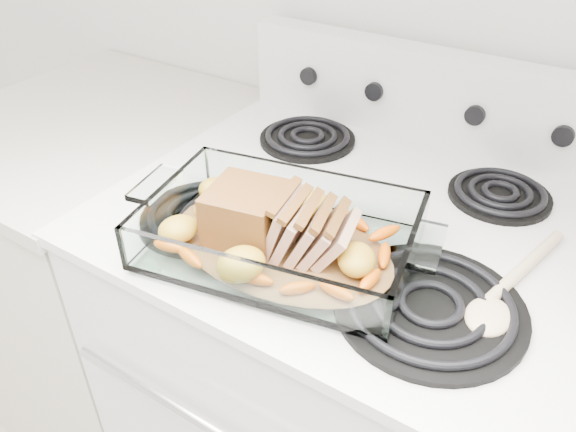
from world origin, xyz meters
The scene contains 6 objects.
electric_range centered at (0.00, 1.66, 0.48)m, with size 0.78×0.70×1.12m.
counter_left centered at (-0.67, 1.66, 0.47)m, with size 0.58×0.68×0.93m.
baking_dish centered at (-0.04, 1.49, 0.96)m, with size 0.38×0.25×0.07m.
pork_roast centered at (-0.06, 1.49, 0.99)m, with size 0.21×0.10×0.08m.
roast_vegetables centered at (-0.04, 1.52, 0.97)m, with size 0.34×0.19×0.04m.
wooden_spoon centered at (0.27, 1.57, 0.94)m, with size 0.08×0.27×0.02m.
Camera 1 is at (0.32, 0.95, 1.46)m, focal length 35.00 mm.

